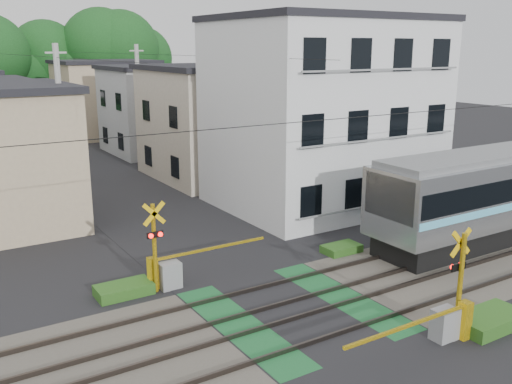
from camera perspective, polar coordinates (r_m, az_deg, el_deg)
ground at (r=17.85m, az=3.80°, el=-11.80°), size 120.00×120.00×0.00m
track_bed at (r=17.83m, az=3.80°, el=-11.69°), size 120.00×120.00×0.14m
crossing_signal_near at (r=16.80m, az=18.74°, el=-11.63°), size 4.74×0.65×3.09m
crossing_signal_far at (r=19.33m, az=-8.93°, el=-7.53°), size 4.74×0.65×3.09m
apartment_block at (r=28.91m, az=6.68°, el=7.90°), size 10.20×8.36×9.30m
houses_row at (r=40.32m, az=-18.01°, el=7.09°), size 22.07×31.35×6.80m
tree_hill at (r=62.48m, az=-22.86°, el=11.49°), size 40.00×12.84×11.88m
catenary at (r=20.60m, az=17.61°, el=2.02°), size 60.00×5.04×7.00m
utility_poles at (r=37.11m, az=-18.93°, el=7.75°), size 7.90×42.00×8.00m
pedestrian at (r=49.13m, az=-18.52°, el=5.51°), size 0.73×0.53×1.87m
weed_patches at (r=18.70m, az=8.42°, el=-10.03°), size 10.25×8.80×0.40m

